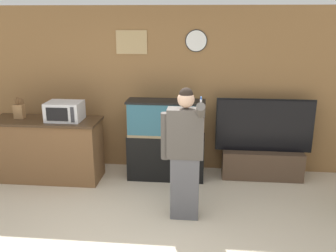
# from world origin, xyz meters

# --- Properties ---
(wall_back_paneled) EXTENTS (10.00, 0.08, 2.60)m
(wall_back_paneled) POSITION_xyz_m (0.00, 2.56, 1.30)
(wall_back_paneled) COLOR olive
(wall_back_paneled) RESTS_ON ground_plane
(counter_island) EXTENTS (1.65, 0.61, 0.95)m
(counter_island) POSITION_xyz_m (-1.62, 1.88, 0.48)
(counter_island) COLOR brown
(counter_island) RESTS_ON ground_plane
(microwave) EXTENTS (0.51, 0.39, 0.28)m
(microwave) POSITION_xyz_m (-1.30, 1.88, 1.09)
(microwave) COLOR silver
(microwave) RESTS_ON counter_island
(knife_block) EXTENTS (0.15, 0.12, 0.32)m
(knife_block) POSITION_xyz_m (-2.03, 1.92, 1.07)
(knife_block) COLOR olive
(knife_block) RESTS_ON counter_island
(aquarium_on_stand) EXTENTS (1.17, 0.37, 1.24)m
(aquarium_on_stand) POSITION_xyz_m (0.19, 2.07, 0.62)
(aquarium_on_stand) COLOR black
(aquarium_on_stand) RESTS_ON ground_plane
(tv_on_stand) EXTENTS (1.47, 0.40, 1.25)m
(tv_on_stand) POSITION_xyz_m (1.68, 2.25, 0.37)
(tv_on_stand) COLOR #4C3828
(tv_on_stand) RESTS_ON ground_plane
(person_standing) EXTENTS (0.52, 0.39, 1.66)m
(person_standing) POSITION_xyz_m (0.53, 0.92, 0.87)
(person_standing) COLOR #515156
(person_standing) RESTS_ON ground_plane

